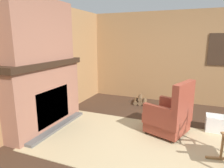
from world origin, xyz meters
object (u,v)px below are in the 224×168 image
Objects in this scene: armchair at (170,116)px; storage_case at (63,55)px; laundry_basket at (218,124)px; oil_lamp_vase at (31,58)px; firewood_stack at (140,101)px.

storage_case is (-2.41, 0.10, 1.05)m from armchair.
armchair is 2.24× the size of laundry_basket.
oil_lamp_vase is at bearing -158.05° from laundry_basket.
firewood_stack is at bearing -38.77° from armchair.
armchair is 1.89m from firewood_stack.
storage_case is (-3.28, -0.38, 1.26)m from laundry_basket.
storage_case reaches higher than laundry_basket.
laundry_basket is at bearing 21.95° from oil_lamp_vase.
storage_case is at bearing -133.86° from firewood_stack.
oil_lamp_vase is (-3.28, -1.32, 1.28)m from laundry_basket.
firewood_stack is 1.85× the size of oil_lamp_vase.
firewood_stack is 3.13m from oil_lamp_vase.
oil_lamp_vase reaches higher than armchair.
armchair is 2.31× the size of firewood_stack.
armchair is 2.63m from storage_case.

